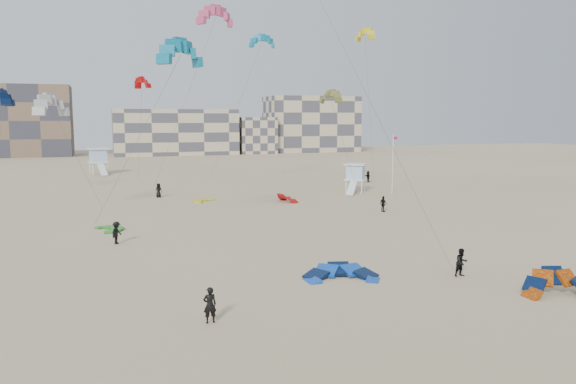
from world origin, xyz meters
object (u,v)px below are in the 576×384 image
object	(u,v)px
kite_ground_blue	(342,279)
lifeguard_tower_near	(356,178)
kite_ground_orange	(558,296)
kitesurfer_main	(210,305)

from	to	relation	value
kite_ground_blue	lifeguard_tower_near	world-z (taller)	lifeguard_tower_near
kite_ground_orange	kitesurfer_main	world-z (taller)	kite_ground_orange
kite_ground_orange	lifeguard_tower_near	world-z (taller)	lifeguard_tower_near
kite_ground_blue	kitesurfer_main	world-z (taller)	kitesurfer_main
kitesurfer_main	kite_ground_blue	bearing A→B (deg)	-153.55
kite_ground_blue	kite_ground_orange	distance (m)	11.54
kite_ground_blue	kitesurfer_main	bearing A→B (deg)	-136.72
kitesurfer_main	lifeguard_tower_near	bearing A→B (deg)	-125.16
kite_ground_orange	lifeguard_tower_near	xyz separation A→B (m)	(7.90, 42.17, 1.83)
kite_ground_blue	kite_ground_orange	bearing A→B (deg)	-19.89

